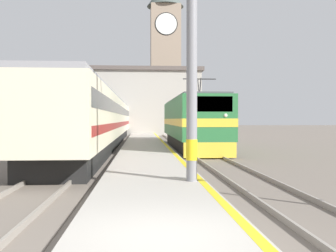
% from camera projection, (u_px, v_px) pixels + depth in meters
% --- Properties ---
extents(ground_plane, '(200.00, 200.00, 0.00)m').
position_uv_depth(ground_plane, '(144.00, 142.00, 35.93)').
color(ground_plane, '#70665B').
extents(platform, '(3.09, 140.00, 0.33)m').
position_uv_depth(platform, '(145.00, 144.00, 30.94)').
color(platform, '#ADA89E').
rests_on(platform, ground).
extents(rail_track_near, '(2.83, 140.00, 0.16)m').
position_uv_depth(rail_track_near, '(186.00, 145.00, 31.17)').
color(rail_track_near, '#70665B').
rests_on(rail_track_near, ground).
extents(rail_track_far, '(2.83, 140.00, 0.16)m').
position_uv_depth(rail_track_far, '(103.00, 146.00, 30.71)').
color(rail_track_far, '#70665B').
rests_on(rail_track_far, ground).
extents(locomotive_train, '(2.92, 15.29, 4.58)m').
position_uv_depth(locomotive_train, '(191.00, 123.00, 27.76)').
color(locomotive_train, black).
rests_on(locomotive_train, ground).
extents(passenger_train, '(2.92, 50.01, 3.79)m').
position_uv_depth(passenger_train, '(109.00, 120.00, 36.34)').
color(passenger_train, black).
rests_on(passenger_train, ground).
extents(catenary_mast, '(2.44, 0.33, 7.58)m').
position_uv_depth(catenary_mast, '(194.00, 52.00, 11.22)').
color(catenary_mast, gray).
rests_on(catenary_mast, platform).
extents(clock_tower, '(6.21, 6.21, 25.72)m').
position_uv_depth(clock_tower, '(165.00, 51.00, 66.99)').
color(clock_tower, gray).
rests_on(clock_tower, ground).
extents(station_building, '(22.80, 7.47, 8.83)m').
position_uv_depth(station_building, '(116.00, 102.00, 52.80)').
color(station_building, '#A8A399').
rests_on(station_building, ground).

